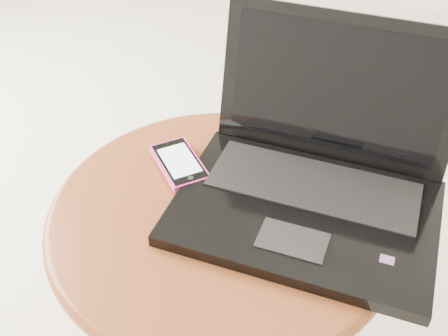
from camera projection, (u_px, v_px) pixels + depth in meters
The scene contains 4 objects.
table at pixel (222, 249), 0.94m from camera, with size 0.56×0.56×0.45m.
laptop at pixel (314, 175), 0.87m from camera, with size 0.46×0.42×0.26m.
phone_black at pixel (184, 168), 0.95m from camera, with size 0.12×0.11×0.01m.
phone_pink at pixel (179, 163), 0.94m from camera, with size 0.14×0.12×0.01m.
Camera 1 is at (0.32, -0.49, 1.06)m, focal length 44.26 mm.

